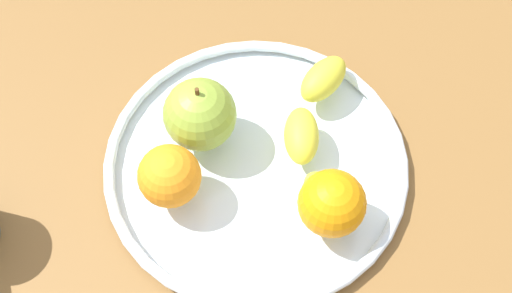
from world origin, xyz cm
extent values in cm
cube|color=brown|center=(0.00, 0.00, -2.00)|extent=(128.25, 128.25, 4.00)
cylinder|color=silver|center=(0.00, 0.00, 0.30)|extent=(30.71, 30.71, 0.60)
torus|color=silver|center=(0.00, 0.00, 1.20)|extent=(31.99, 31.99, 1.20)
ellipsoid|color=yellow|center=(-7.32, 9.03, 3.62)|extent=(6.92, 7.44, 3.64)
ellipsoid|color=yellow|center=(-0.92, 5.00, 3.62)|extent=(7.21, 4.95, 3.64)
ellipsoid|color=yellow|center=(6.57, 6.02, 3.62)|extent=(7.53, 6.29, 3.64)
ellipsoid|color=brown|center=(9.20, 7.40, 3.62)|extent=(2.96, 3.19, 2.55)
sphere|color=#89A635|center=(-4.44, -4.89, 5.60)|extent=(7.59, 7.59, 7.59)
cylinder|color=#593819|center=(-4.44, -4.89, 9.59)|extent=(0.44, 0.44, 1.20)
sphere|color=orange|center=(7.87, 5.75, 5.15)|extent=(6.69, 6.69, 6.69)
sphere|color=orange|center=(1.57, -9.04, 4.98)|extent=(6.36, 6.36, 6.36)
camera|label=1|loc=(35.93, -7.77, 69.40)|focal=51.92mm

